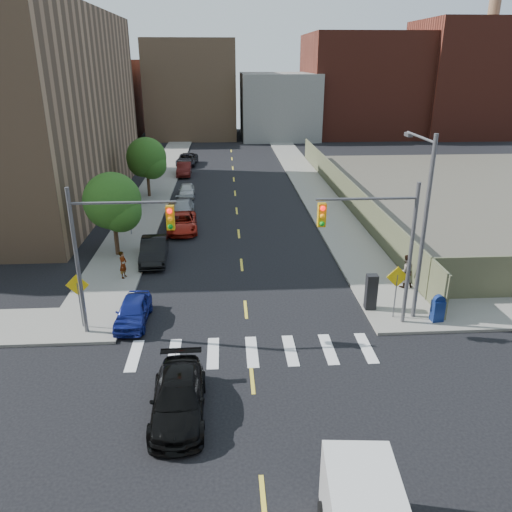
{
  "coord_description": "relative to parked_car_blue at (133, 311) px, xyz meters",
  "views": [
    {
      "loc": [
        -0.89,
        -14.79,
        11.94
      ],
      "look_at": [
        0.68,
        10.39,
        2.0
      ],
      "focal_mm": 35.0,
      "sensor_mm": 36.0,
      "label": 1
    }
  ],
  "objects": [
    {
      "name": "sidewalk_nw",
      "position": [
        -2.25,
        34.5,
        -0.55
      ],
      "size": [
        3.5,
        73.0,
        0.15
      ],
      "primitive_type": "cube",
      "color": "gray",
      "rests_on": "ground"
    },
    {
      "name": "bg_bldg_east",
      "position": [
        27.5,
        65.0,
        7.38
      ],
      "size": [
        18.0,
        18.0,
        16.0
      ],
      "primitive_type": "cube",
      "color": "#592319",
      "rests_on": "ground"
    },
    {
      "name": "payphone",
      "position": [
        11.8,
        0.46,
        0.45
      ],
      "size": [
        0.56,
        0.46,
        1.85
      ],
      "primitive_type": "cube",
      "rotation": [
        0.0,
        0.0,
        -0.02
      ],
      "color": "black",
      "rests_on": "sidewalk_ne"
    },
    {
      "name": "bg_bldg_midwest",
      "position": [
        -0.5,
        65.0,
        6.88
      ],
      "size": [
        14.0,
        16.0,
        15.0
      ],
      "primitive_type": "cube",
      "color": "#8C6B4C",
      "rests_on": "ground"
    },
    {
      "name": "bg_bldg_west",
      "position": [
        -16.5,
        63.0,
        5.38
      ],
      "size": [
        14.0,
        18.0,
        12.0
      ],
      "primitive_type": "cube",
      "color": "#592319",
      "rests_on": "ground"
    },
    {
      "name": "warn_sign_midwest",
      "position": [
        -2.3,
        13.0,
        1.37
      ],
      "size": [
        1.06,
        0.06,
        2.83
      ],
      "color": "#59595E",
      "rests_on": "ground"
    },
    {
      "name": "black_sedan",
      "position": [
        2.75,
        -6.93,
        0.06
      ],
      "size": [
        2.01,
        4.74,
        1.36
      ],
      "primitive_type": "imported",
      "rotation": [
        0.0,
        0.0,
        0.02
      ],
      "color": "black",
      "rests_on": "ground"
    },
    {
      "name": "bg_bldg_fareast",
      "position": [
        43.5,
        63.0,
        8.38
      ],
      "size": [
        14.0,
        16.0,
        18.0
      ],
      "primitive_type": "cube",
      "color": "#592319",
      "rests_on": "ground"
    },
    {
      "name": "streetlight_ne",
      "position": [
        13.7,
        -0.1,
        4.6
      ],
      "size": [
        0.25,
        3.7,
        9.0
      ],
      "color": "#59595E",
      "rests_on": "ground"
    },
    {
      "name": "smokestack",
      "position": [
        47.5,
        63.0,
        13.38
      ],
      "size": [
        1.8,
        1.8,
        28.0
      ],
      "primitive_type": "cylinder",
      "color": "#8C6B4C",
      "rests_on": "ground"
    },
    {
      "name": "signal_ne",
      "position": [
        11.48,
        -1.0,
        3.91
      ],
      "size": [
        4.59,
        0.3,
        7.0
      ],
      "color": "#59595E",
      "rests_on": "ground"
    },
    {
      "name": "parked_car_red",
      "position": [
        1.3,
        13.94,
        0.04
      ],
      "size": [
        2.54,
        4.9,
        1.32
      ],
      "primitive_type": "imported",
      "rotation": [
        0.0,
        0.0,
        0.07
      ],
      "color": "#A01C10",
      "rests_on": "ground"
    },
    {
      "name": "fence_north",
      "position": [
        15.1,
        21.0,
        0.63
      ],
      "size": [
        0.12,
        44.0,
        2.5
      ],
      "primitive_type": "cube",
      "color": "#606043",
      "rests_on": "ground"
    },
    {
      "name": "bg_bldg_center",
      "position": [
        13.5,
        63.0,
        4.38
      ],
      "size": [
        12.0,
        16.0,
        10.0
      ],
      "primitive_type": "cube",
      "color": "gray",
      "rests_on": "ground"
    },
    {
      "name": "warn_sign_ne",
      "position": [
        12.7,
        -0.5,
        1.37
      ],
      "size": [
        1.06,
        0.06,
        2.83
      ],
      "color": "#59595E",
      "rests_on": "ground"
    },
    {
      "name": "mailbox",
      "position": [
        14.68,
        -1.0,
        0.19
      ],
      "size": [
        0.6,
        0.49,
        1.36
      ],
      "rotation": [
        0.0,
        0.0,
        0.12
      ],
      "color": "navy",
      "rests_on": "sidewalk_ne"
    },
    {
      "name": "parked_car_grey",
      "position": [
        0.0,
        39.21,
        0.07
      ],
      "size": [
        2.57,
        5.08,
        1.38
      ],
      "primitive_type": "imported",
      "rotation": [
        0.0,
        0.0,
        -0.06
      ],
      "color": "black",
      "rests_on": "ground"
    },
    {
      "name": "tree_west_near",
      "position": [
        -2.5,
        9.05,
        2.86
      ],
      "size": [
        3.66,
        3.64,
        5.52
      ],
      "color": "#332114",
      "rests_on": "ground"
    },
    {
      "name": "tree_west_far",
      "position": [
        -2.5,
        24.05,
        2.86
      ],
      "size": [
        3.66,
        3.64,
        5.52
      ],
      "color": "#332114",
      "rests_on": "ground"
    },
    {
      "name": "parked_car_black",
      "position": [
        0.0,
        8.01,
        0.12
      ],
      "size": [
        1.8,
        4.58,
        1.48
      ],
      "primitive_type": "imported",
      "rotation": [
        0.0,
        0.0,
        0.05
      ],
      "color": "black",
      "rests_on": "ground"
    },
    {
      "name": "parked_car_silver",
      "position": [
        1.04,
        17.74,
        0.01
      ],
      "size": [
        1.87,
        4.39,
        1.26
      ],
      "primitive_type": "imported",
      "rotation": [
        0.0,
        0.0,
        -0.02
      ],
      "color": "#969A9D",
      "rests_on": "ground"
    },
    {
      "name": "signal_nw",
      "position": [
        -0.48,
        -1.0,
        3.91
      ],
      "size": [
        4.59,
        0.3,
        7.0
      ],
      "color": "#59595E",
      "rests_on": "ground"
    },
    {
      "name": "ground",
      "position": [
        5.5,
        -7.0,
        -0.62
      ],
      "size": [
        160.0,
        160.0,
        0.0
      ],
      "primitive_type": "plane",
      "color": "black",
      "rests_on": "ground"
    },
    {
      "name": "parked_car_blue",
      "position": [
        0.0,
        0.0,
        0.0
      ],
      "size": [
        1.54,
        3.68,
        1.24
      ],
      "primitive_type": "imported",
      "rotation": [
        0.0,
        0.0,
        -0.02
      ],
      "color": "navy",
      "rests_on": "ground"
    },
    {
      "name": "pedestrian_east",
      "position": [
        14.4,
        2.89,
        0.48
      ],
      "size": [
        1.01,
        0.83,
        1.91
      ],
      "primitive_type": "imported",
      "rotation": [
        0.0,
        0.0,
        3.26
      ],
      "color": "gray",
      "rests_on": "sidewalk_ne"
    },
    {
      "name": "parked_car_maroon",
      "position": [
        0.08,
        33.33,
        0.09
      ],
      "size": [
        1.6,
        4.36,
        1.43
      ],
      "primitive_type": "imported",
      "rotation": [
        0.0,
        0.0,
        0.02
      ],
      "color": "#45100D",
      "rests_on": "ground"
    },
    {
      "name": "parked_car_white",
      "position": [
        0.98,
        24.04,
        -0.01
      ],
      "size": [
        1.55,
        3.63,
        1.22
      ],
      "primitive_type": "imported",
      "rotation": [
        0.0,
        0.0,
        0.03
      ],
      "color": "beige",
      "rests_on": "ground"
    },
    {
      "name": "warn_sign_nw",
      "position": [
        -2.3,
        -0.5,
        1.37
      ],
      "size": [
        1.06,
        0.06,
        2.83
      ],
      "color": "#59595E",
      "rests_on": "ground"
    },
    {
      "name": "pedestrian_west",
      "position": [
        -1.4,
        5.18,
        0.33
      ],
      "size": [
        0.53,
        0.67,
        1.6
      ],
      "primitive_type": "imported",
      "rotation": [
        0.0,
        0.0,
        1.28
      ],
      "color": "gray",
      "rests_on": "sidewalk_nw"
    },
    {
      "name": "sidewalk_ne",
      "position": [
        13.25,
        34.5,
        -0.55
      ],
      "size": [
        3.5,
        73.0,
        0.15
      ],
      "primitive_type": "cube",
      "color": "gray",
      "rests_on": "ground"
    }
  ]
}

